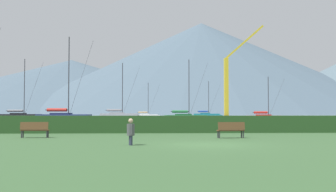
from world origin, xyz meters
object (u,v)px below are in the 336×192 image
(sailboat_slip_10, at_px, (266,118))
(dock_crane, at_px, (228,90))
(sailboat_slip_5, at_px, (146,116))
(sailboat_slip_8, at_px, (186,118))
(sailboat_slip_4, at_px, (65,117))
(person_seated_viewer, at_px, (131,130))
(park_bench_near_path, at_px, (231,129))
(sailboat_slip_3, at_px, (120,116))
(park_bench_under_tree, at_px, (35,129))
(sailboat_slip_9, at_px, (21,116))
(sailboat_slip_7, at_px, (207,115))

(sailboat_slip_10, bearing_deg, dock_crane, 102.06)
(sailboat_slip_5, distance_m, sailboat_slip_8, 34.98)
(sailboat_slip_8, xyz_separation_m, sailboat_slip_10, (13.45, 1.80, -0.07))
(sailboat_slip_4, relative_size, person_seated_viewer, 9.95)
(sailboat_slip_4, distance_m, park_bench_near_path, 38.97)
(sailboat_slip_8, distance_m, sailboat_slip_10, 13.57)
(park_bench_near_path, bearing_deg, sailboat_slip_3, 94.61)
(park_bench_near_path, bearing_deg, park_bench_under_tree, 170.44)
(sailboat_slip_9, bearing_deg, park_bench_under_tree, -75.92)
(sailboat_slip_9, height_order, park_bench_near_path, sailboat_slip_9)
(park_bench_near_path, distance_m, park_bench_under_tree, 11.75)
(sailboat_slip_7, relative_size, person_seated_viewer, 7.82)
(sailboat_slip_5, height_order, sailboat_slip_8, sailboat_slip_8)
(sailboat_slip_7, bearing_deg, sailboat_slip_4, -114.76)
(sailboat_slip_7, relative_size, park_bench_near_path, 5.88)
(sailboat_slip_8, relative_size, dock_crane, 0.53)
(dock_crane, bearing_deg, person_seated_viewer, -105.43)
(person_seated_viewer, height_order, dock_crane, dock_crane)
(park_bench_near_path, xyz_separation_m, dock_crane, (10.89, 55.37, 5.30))
(sailboat_slip_5, height_order, park_bench_near_path, sailboat_slip_5)
(sailboat_slip_5, xyz_separation_m, sailboat_slip_7, (16.08, 8.60, 0.09))
(sailboat_slip_4, xyz_separation_m, dock_crane, (27.87, 20.30, 5.10))
(sailboat_slip_4, bearing_deg, park_bench_near_path, -58.47)
(person_seated_viewer, bearing_deg, park_bench_near_path, 26.97)
(sailboat_slip_4, xyz_separation_m, sailboat_slip_7, (27.64, 48.30, -0.08))
(sailboat_slip_4, bearing_deg, park_bench_under_tree, -75.58)
(sailboat_slip_4, height_order, person_seated_viewer, sailboat_slip_4)
(sailboat_slip_5, distance_m, person_seated_viewer, 79.61)
(park_bench_under_tree, bearing_deg, park_bench_near_path, -5.35)
(sailboat_slip_3, distance_m, sailboat_slip_8, 23.73)
(sailboat_slip_4, xyz_separation_m, park_bench_under_tree, (5.25, -34.26, -0.21))
(sailboat_slip_9, xyz_separation_m, park_bench_near_path, (28.53, -52.31, -0.17))
(sailboat_slip_4, distance_m, sailboat_slip_5, 41.35)
(sailboat_slip_3, distance_m, sailboat_slip_5, 14.97)
(park_bench_near_path, relative_size, dock_crane, 0.09)
(sailboat_slip_10, distance_m, park_bench_under_tree, 49.03)
(sailboat_slip_3, relative_size, dock_crane, 0.62)
(sailboat_slip_3, xyz_separation_m, park_bench_under_tree, (-0.79, -60.05, -0.22))
(sailboat_slip_3, relative_size, person_seated_viewer, 9.43)
(person_seated_viewer, bearing_deg, dock_crane, 61.37)
(park_bench_near_path, relative_size, person_seated_viewer, 1.33)
(sailboat_slip_8, height_order, sailboat_slip_10, sailboat_slip_8)
(sailboat_slip_8, bearing_deg, sailboat_slip_5, 93.75)
(sailboat_slip_10, distance_m, dock_crane, 14.64)
(sailboat_slip_7, height_order, park_bench_under_tree, sailboat_slip_7)
(sailboat_slip_7, bearing_deg, sailboat_slip_10, -79.58)
(sailboat_slip_3, xyz_separation_m, person_seated_viewer, (5.21, -65.70, -0.07))
(park_bench_near_path, distance_m, person_seated_viewer, 7.49)
(sailboat_slip_4, xyz_separation_m, sailboat_slip_10, (31.53, 7.14, -0.17))
(sailboat_slip_7, height_order, sailboat_slip_8, sailboat_slip_8)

